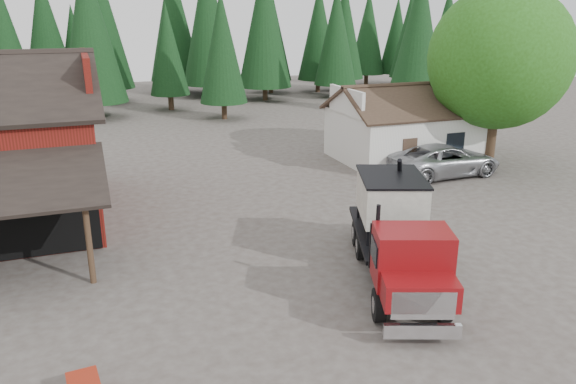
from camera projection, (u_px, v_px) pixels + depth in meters
name	position (u px, v px, depth m)	size (l,w,h in m)	color
ground	(272.00, 283.00, 18.78)	(120.00, 120.00, 0.00)	#483F38
farmhouse	(404.00, 132.00, 34.18)	(8.60, 6.42, 4.65)	silver
deciduous_tree	(500.00, 63.00, 31.52)	(8.00, 8.00, 10.20)	#382619
conifer_backdrop	(137.00, 102.00, 56.25)	(76.00, 16.00, 16.00)	black
near_pine_b	(222.00, 47.00, 45.74)	(3.96, 3.96, 10.40)	#382619
near_pine_c	(419.00, 34.00, 47.18)	(4.84, 4.84, 12.40)	#382619
near_pine_d	(89.00, 28.00, 45.53)	(5.28, 5.28, 13.40)	#382619
feed_truck	(397.00, 230.00, 18.56)	(4.97, 8.51, 3.73)	black
silver_car	(445.00, 160.00, 30.88)	(2.89, 6.27, 1.74)	#B2B5BB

